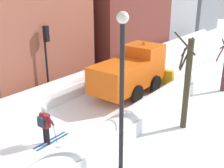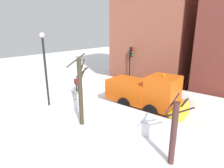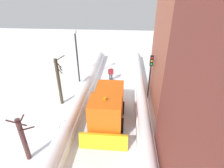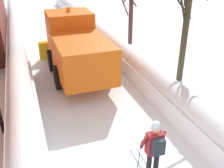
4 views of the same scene
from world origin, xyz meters
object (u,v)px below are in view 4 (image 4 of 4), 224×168
object	(u,v)px
skier	(154,147)
bare_tree_near	(185,33)
plow_truck	(76,47)
bare_tree_mid	(130,19)

from	to	relation	value
skier	bare_tree_near	world-z (taller)	bare_tree_near
plow_truck	bare_tree_mid	world-z (taller)	bare_tree_mid
bare_tree_near	bare_tree_mid	xyz separation A→B (m)	(0.00, 6.12, -0.66)
bare_tree_near	bare_tree_mid	world-z (taller)	bare_tree_near
skier	bare_tree_near	bearing A→B (deg)	51.01
bare_tree_near	skier	bearing A→B (deg)	-128.99
plow_truck	skier	bearing A→B (deg)	-86.69
plow_truck	bare_tree_near	bearing A→B (deg)	-25.82
bare_tree_near	bare_tree_mid	distance (m)	6.16
plow_truck	bare_tree_near	size ratio (longest dim) A/B	1.29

